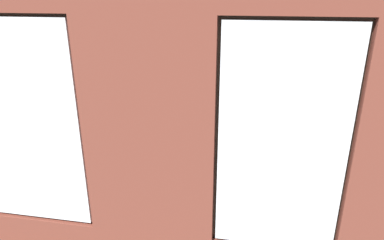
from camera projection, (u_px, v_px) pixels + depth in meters
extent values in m
cube|color=brown|center=(197.00, 166.00, 6.04)|extent=(6.60, 6.06, 0.10)
cube|color=brown|center=(148.00, 123.00, 2.95)|extent=(1.18, 0.16, 3.56)
cube|color=white|center=(281.00, 146.00, 2.77)|extent=(1.03, 0.03, 1.96)
cube|color=#38281E|center=(281.00, 143.00, 2.82)|extent=(1.09, 0.04, 2.02)
cube|color=white|center=(28.00, 127.00, 3.14)|extent=(1.03, 0.03, 1.96)
cube|color=#38281E|center=(32.00, 125.00, 3.20)|extent=(1.09, 0.04, 2.02)
cube|color=tan|center=(156.00, 225.00, 3.45)|extent=(3.56, 0.24, 0.06)
cube|color=black|center=(149.00, 77.00, 2.90)|extent=(0.45, 0.03, 0.57)
cube|color=orange|center=(149.00, 77.00, 2.92)|extent=(0.39, 0.01, 0.51)
cube|color=white|center=(21.00, 59.00, 5.70)|extent=(0.10, 5.06, 3.56)
cube|color=black|center=(110.00, 216.00, 4.28)|extent=(1.74, 0.85, 0.42)
cube|color=black|center=(95.00, 203.00, 3.84)|extent=(1.74, 0.24, 0.38)
cube|color=black|center=(168.00, 201.00, 4.05)|extent=(0.22, 0.85, 0.24)
cube|color=black|center=(51.00, 188.00, 4.30)|extent=(0.22, 0.85, 0.24)
cube|color=black|center=(134.00, 198.00, 4.17)|extent=(0.60, 0.65, 0.12)
cube|color=black|center=(85.00, 193.00, 4.28)|extent=(0.60, 0.65, 0.12)
cube|color=black|center=(333.00, 163.00, 5.58)|extent=(0.86, 1.90, 0.42)
cube|color=black|center=(358.00, 143.00, 5.38)|extent=(0.25, 1.89, 0.38)
cube|color=black|center=(326.00, 127.00, 6.24)|extent=(0.85, 0.23, 0.24)
cube|color=black|center=(348.00, 172.00, 4.70)|extent=(0.85, 0.23, 0.24)
cube|color=black|center=(328.00, 139.00, 5.82)|extent=(0.65, 0.67, 0.12)
cube|color=black|center=(337.00, 158.00, 5.16)|extent=(0.65, 0.67, 0.12)
cube|color=#A87547|center=(195.00, 140.00, 6.04)|extent=(1.54, 0.79, 0.04)
cube|color=#A87547|center=(236.00, 145.00, 6.30)|extent=(0.07, 0.07, 0.36)
cube|color=#A87547|center=(162.00, 140.00, 6.53)|extent=(0.07, 0.07, 0.36)
cube|color=#A87547|center=(234.00, 162.00, 5.68)|extent=(0.07, 0.07, 0.36)
cube|color=#A87547|center=(152.00, 155.00, 5.92)|extent=(0.07, 0.07, 0.36)
cylinder|color=#B23D38|center=(186.00, 133.00, 6.13)|extent=(0.09, 0.09, 0.11)
cylinder|color=#B7333D|center=(220.00, 135.00, 6.07)|extent=(0.08, 0.08, 0.09)
cylinder|color=beige|center=(168.00, 138.00, 5.98)|extent=(0.09, 0.09, 0.08)
sphere|color=#337F38|center=(168.00, 133.00, 5.95)|extent=(0.10, 0.10, 0.10)
cube|color=black|center=(195.00, 138.00, 6.03)|extent=(0.17, 0.05, 0.02)
cube|color=#B2B2B7|center=(201.00, 142.00, 5.90)|extent=(0.18, 0.11, 0.02)
cube|color=black|center=(44.00, 151.00, 5.97)|extent=(1.23, 0.42, 0.46)
cube|color=black|center=(41.00, 137.00, 5.88)|extent=(0.52, 0.20, 0.05)
cube|color=black|center=(41.00, 134.00, 5.86)|extent=(0.06, 0.04, 0.06)
cube|color=black|center=(37.00, 114.00, 5.73)|extent=(1.18, 0.04, 0.68)
cube|color=black|center=(38.00, 114.00, 5.75)|extent=(1.13, 0.01, 0.63)
cylinder|color=beige|center=(323.00, 123.00, 7.42)|extent=(0.31, 0.31, 0.34)
cylinder|color=brown|center=(325.00, 113.00, 7.34)|extent=(0.05, 0.05, 0.12)
ellipsoid|color=#3D8E42|center=(327.00, 101.00, 7.25)|extent=(0.47, 0.47, 0.39)
cylinder|color=beige|center=(300.00, 136.00, 6.97)|extent=(0.18, 0.18, 0.17)
cylinder|color=brown|center=(301.00, 129.00, 6.91)|extent=(0.03, 0.03, 0.14)
ellipsoid|color=#337F38|center=(302.00, 119.00, 6.84)|extent=(0.43, 0.43, 0.27)
cylinder|color=#47423D|center=(214.00, 233.00, 4.09)|extent=(0.24, 0.24, 0.27)
cylinder|color=brown|center=(214.00, 217.00, 4.01)|extent=(0.04, 0.04, 0.17)
ellipsoid|color=#1E5B28|center=(215.00, 195.00, 3.90)|extent=(0.51, 0.51, 0.44)
cylinder|color=gray|center=(247.00, 152.00, 6.26)|extent=(0.14, 0.14, 0.16)
cylinder|color=brown|center=(247.00, 146.00, 6.22)|extent=(0.02, 0.02, 0.07)
ellipsoid|color=#337F38|center=(248.00, 140.00, 6.17)|extent=(0.27, 0.27, 0.20)
cylinder|color=#9E5638|center=(8.00, 212.00, 4.37)|extent=(0.39, 0.39, 0.39)
cylinder|color=brown|center=(0.00, 179.00, 4.20)|extent=(0.07, 0.07, 0.59)
cone|color=#3D8E42|center=(6.00, 144.00, 3.97)|extent=(0.51, 0.20, 0.50)
cone|color=#3D8E42|center=(7.00, 137.00, 4.23)|extent=(0.23, 0.55, 0.46)
cylinder|color=gray|center=(114.00, 112.00, 8.19)|extent=(0.28, 0.28, 0.27)
cylinder|color=brown|center=(113.00, 100.00, 8.09)|extent=(0.05, 0.05, 0.30)
cone|color=#3D8E42|center=(105.00, 86.00, 8.01)|extent=(0.42, 0.13, 0.44)
cone|color=#3D8E42|center=(106.00, 86.00, 7.90)|extent=(0.34, 0.31, 0.48)
cone|color=#3D8E42|center=(112.00, 88.00, 7.82)|extent=(0.24, 0.40, 0.46)
cone|color=#3D8E42|center=(116.00, 89.00, 7.85)|extent=(0.41, 0.34, 0.42)
cone|color=#3D8E42|center=(118.00, 86.00, 7.99)|extent=(0.39, 0.25, 0.47)
cone|color=#3D8E42|center=(117.00, 85.00, 8.12)|extent=(0.24, 0.44, 0.42)
cone|color=#3D8E42|center=(111.00, 85.00, 8.10)|extent=(0.27, 0.39, 0.46)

